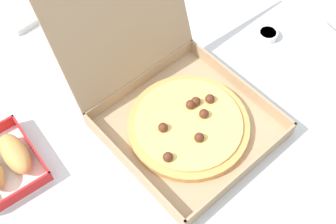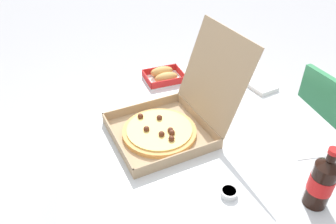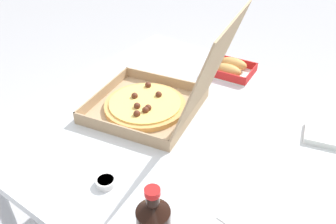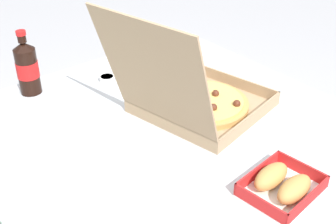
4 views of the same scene
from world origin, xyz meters
TOP-DOWN VIEW (x-y plane):
  - ground_plane at (0.00, 0.00)m, footprint 10.00×10.00m
  - dining_table at (0.00, 0.00)m, footprint 1.10×1.09m
  - pizza_box_open at (0.01, -0.11)m, footprint 0.45×0.54m
  - bread_side_box at (-0.40, -0.03)m, footprint 0.17×0.20m
  - napkin_pile at (-0.20, 0.41)m, footprint 0.13×0.13m
  - dipping_sauce_cup at (0.37, -0.01)m, footprint 0.06×0.06m

SIDE VIEW (x-z plane):
  - ground_plane at x=0.00m, z-range 0.00..0.00m
  - dining_table at x=0.00m, z-range 0.29..1.01m
  - napkin_pile at x=-0.20m, z-range 0.73..0.75m
  - dipping_sauce_cup at x=0.37m, z-range 0.73..0.75m
  - bread_side_box at x=-0.40m, z-range 0.72..0.78m
  - pizza_box_open at x=0.01m, z-range 0.59..0.97m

